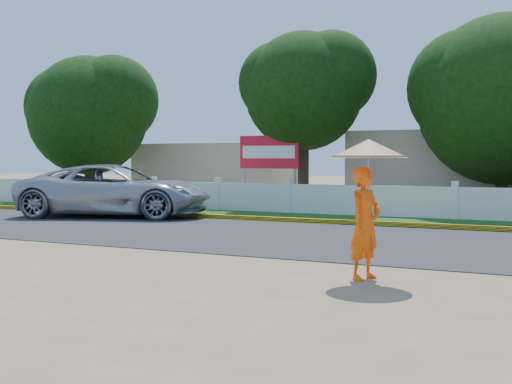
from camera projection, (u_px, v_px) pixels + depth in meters
ground at (212, 263)px, 12.51m from camera, size 120.00×120.00×0.00m
road at (297, 237)px, 16.57m from camera, size 60.00×7.00×0.02m
grass_verge at (355, 220)px, 21.32m from camera, size 60.00×3.50×0.03m
curb at (339, 222)px, 19.78m from camera, size 40.00×0.18×0.16m
fence at (367, 201)px, 22.60m from camera, size 40.00×0.10×1.10m
building_near at (478, 169)px, 27.42m from camera, size 10.00×6.00×3.20m
building_far at (222, 171)px, 33.85m from camera, size 8.00×5.00×2.80m
vehicle at (116, 191)px, 22.50m from camera, size 7.23×4.91×1.84m
monk_with_parasol at (367, 188)px, 10.76m from camera, size 1.30×1.30×2.37m
billboard at (269, 156)px, 25.33m from camera, size 2.50×0.13×2.95m
tree_row at (490, 89)px, 23.26m from camera, size 35.51×7.41×8.51m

